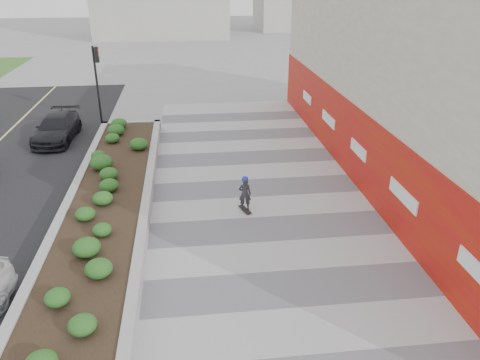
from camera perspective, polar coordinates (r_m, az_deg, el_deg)
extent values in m
plane|color=gray|center=(11.74, 8.27, -18.27)|extent=(160.00, 160.00, 0.00)
cube|color=#A8A8AD|center=(14.01, 5.21, -10.03)|extent=(8.00, 36.00, 0.01)
cube|color=#B8AA9D|center=(20.13, 22.34, 11.48)|extent=(6.00, 24.00, 8.00)
cube|color=#B30D15|center=(19.57, 13.46, 4.65)|extent=(0.12, 24.00, 3.00)
cube|color=#9E9EA0|center=(25.46, -13.06, 6.38)|extent=(3.00, 0.30, 0.55)
cube|color=#9E9EA0|center=(17.59, -20.04, -2.87)|extent=(0.30, 18.00, 0.55)
cube|color=#9E9EA0|center=(17.14, -11.25, -2.50)|extent=(0.30, 18.00, 0.55)
cube|color=#2D2116|center=(17.33, -15.69, -2.77)|extent=(2.40, 17.40, 0.50)
cylinder|color=black|center=(26.83, -17.00, 10.92)|extent=(0.12, 0.12, 4.20)
cube|color=black|center=(26.49, -17.05, 14.41)|extent=(0.18, 0.28, 0.80)
cylinder|color=#595654|center=(14.11, 7.22, -9.86)|extent=(0.44, 0.44, 0.01)
cube|color=black|center=(16.68, 0.59, -3.59)|extent=(0.42, 0.75, 0.02)
imported|color=#292A2F|center=(16.40, 0.60, -1.71)|extent=(0.48, 0.35, 1.21)
sphere|color=#172BC8|center=(16.16, 0.61, 0.09)|extent=(0.23, 0.23, 0.23)
imported|color=black|center=(25.18, -21.43, 5.91)|extent=(1.87, 4.29, 1.23)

